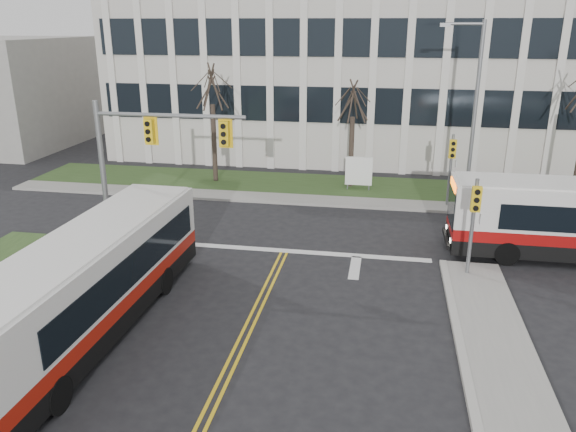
{
  "coord_description": "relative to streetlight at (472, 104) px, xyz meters",
  "views": [
    {
      "loc": [
        3.92,
        -13.17,
        9.06
      ],
      "look_at": [
        0.35,
        6.94,
        2.0
      ],
      "focal_mm": 35.0,
      "sensor_mm": 36.0,
      "label": 1
    }
  ],
  "objects": [
    {
      "name": "office_building",
      "position": [
        -3.03,
        13.8,
        0.81
      ],
      "size": [
        40.0,
        16.0,
        12.0
      ],
      "primitive_type": "cube",
      "color": "beige",
      "rests_on": "ground"
    },
    {
      "name": "tree_left",
      "position": [
        -14.03,
        1.8,
        0.32
      ],
      "size": [
        1.8,
        1.8,
        7.7
      ],
      "color": "#42352B",
      "rests_on": "ground"
    },
    {
      "name": "streetlight",
      "position": [
        0.0,
        0.0,
        0.0
      ],
      "size": [
        2.15,
        0.25,
        9.2
      ],
      "color": "slate",
      "rests_on": "ground"
    },
    {
      "name": "signal_pole_far",
      "position": [
        -0.83,
        -0.8,
        -2.69
      ],
      "size": [
        0.34,
        0.39,
        3.8
      ],
      "color": "slate",
      "rests_on": "ground"
    },
    {
      "name": "ground",
      "position": [
        -8.03,
        -16.2,
        -5.19
      ],
      "size": [
        120.0,
        120.0,
        0.0
      ],
      "primitive_type": "plane",
      "color": "black",
      "rests_on": "ground"
    },
    {
      "name": "mast_arm_signal",
      "position": [
        -13.65,
        -9.04,
        -0.94
      ],
      "size": [
        6.11,
        0.38,
        6.2
      ],
      "color": "slate",
      "rests_on": "ground"
    },
    {
      "name": "building_lawn",
      "position": [
        -3.03,
        1.8,
        -5.13
      ],
      "size": [
        44.0,
        5.0,
        0.12
      ],
      "primitive_type": "cube",
      "color": "#304A1F",
      "rests_on": "ground"
    },
    {
      "name": "bus_main",
      "position": [
        -12.7,
        -15.4,
        -3.66
      ],
      "size": [
        2.74,
        11.54,
        3.06
      ],
      "primitive_type": null,
      "rotation": [
        0.0,
        0.0,
        -0.02
      ],
      "color": "silver",
      "rests_on": "ground"
    },
    {
      "name": "directory_sign",
      "position": [
        -5.53,
        1.3,
        -4.02
      ],
      "size": [
        1.5,
        0.12,
        2.0
      ],
      "color": "slate",
      "rests_on": "ground"
    },
    {
      "name": "signal_pole_near",
      "position": [
        -0.83,
        -9.3,
        -2.69
      ],
      "size": [
        0.34,
        0.39,
        3.8
      ],
      "color": "slate",
      "rests_on": "ground"
    },
    {
      "name": "tree_mid",
      "position": [
        -6.03,
        2.0,
        -0.31
      ],
      "size": [
        1.8,
        1.8,
        6.82
      ],
      "color": "#42352B",
      "rests_on": "ground"
    },
    {
      "name": "sidewalk_cross",
      "position": [
        -3.03,
        -1.0,
        -5.12
      ],
      "size": [
        44.0,
        1.6,
        0.14
      ],
      "primitive_type": "cube",
      "color": "#9E9B93",
      "rests_on": "ground"
    }
  ]
}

